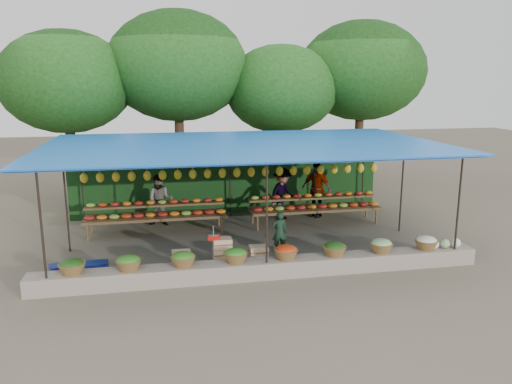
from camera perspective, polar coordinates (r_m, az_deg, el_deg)
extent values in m
plane|color=brown|center=(14.45, -1.27, -5.56)|extent=(60.00, 60.00, 0.00)
cube|color=gray|center=(11.84, 1.05, -8.72)|extent=(10.60, 0.55, 0.40)
cylinder|color=black|center=(11.34, -23.26, -4.35)|extent=(0.05, 0.05, 2.80)
cylinder|color=black|center=(11.32, 1.24, -3.32)|extent=(0.05, 0.05, 2.80)
cylinder|color=black|center=(13.18, 22.09, -1.97)|extent=(0.05, 0.05, 2.80)
cylinder|color=black|center=(14.09, -20.90, -0.97)|extent=(0.05, 0.05, 2.80)
cylinder|color=black|center=(15.61, 16.34, 0.62)|extent=(0.05, 0.05, 2.80)
cylinder|color=black|center=(16.89, -19.33, 1.31)|extent=(0.05, 0.05, 2.80)
cylinder|color=black|center=(16.88, -2.99, 2.00)|extent=(0.05, 0.05, 2.80)
cylinder|color=black|center=(18.18, 12.17, 2.50)|extent=(0.05, 0.05, 2.80)
cube|color=blue|center=(13.83, -1.32, 5.53)|extent=(10.80, 6.60, 0.04)
cube|color=blue|center=(11.91, 0.34, 3.50)|extent=(10.80, 2.19, 0.26)
cube|color=blue|center=(15.81, -2.57, 5.76)|extent=(10.80, 2.19, 0.26)
cylinder|color=#A8A9AE|center=(15.31, -2.21, 3.26)|extent=(9.60, 0.01, 0.01)
ellipsoid|color=gold|center=(15.33, -19.06, 1.52)|extent=(0.23, 0.17, 0.30)
ellipsoid|color=gold|center=(15.27, -17.39, 1.60)|extent=(0.23, 0.17, 0.30)
ellipsoid|color=gold|center=(15.23, -15.71, 1.68)|extent=(0.23, 0.17, 0.30)
ellipsoid|color=gold|center=(15.20, -14.02, 1.75)|extent=(0.23, 0.17, 0.30)
ellipsoid|color=gold|center=(15.18, -12.32, 1.83)|extent=(0.23, 0.17, 0.30)
ellipsoid|color=gold|center=(15.18, -10.62, 1.90)|extent=(0.23, 0.17, 0.30)
ellipsoid|color=gold|center=(15.19, -8.93, 1.97)|extent=(0.23, 0.17, 0.30)
ellipsoid|color=gold|center=(15.21, -7.23, 2.04)|extent=(0.23, 0.17, 0.30)
ellipsoid|color=gold|center=(15.25, -5.55, 2.11)|extent=(0.23, 0.17, 0.30)
ellipsoid|color=gold|center=(15.30, -3.87, 2.17)|extent=(0.23, 0.17, 0.30)
ellipsoid|color=gold|center=(15.36, -2.20, 2.23)|extent=(0.23, 0.17, 0.30)
ellipsoid|color=gold|center=(15.44, -0.55, 2.29)|extent=(0.23, 0.17, 0.30)
ellipsoid|color=gold|center=(15.52, 1.08, 2.35)|extent=(0.23, 0.17, 0.30)
ellipsoid|color=gold|center=(15.62, 2.70, 2.41)|extent=(0.23, 0.17, 0.30)
ellipsoid|color=gold|center=(15.74, 4.29, 2.46)|extent=(0.23, 0.17, 0.30)
ellipsoid|color=gold|center=(15.86, 5.86, 2.51)|extent=(0.23, 0.17, 0.30)
ellipsoid|color=gold|center=(16.00, 7.40, 2.56)|extent=(0.23, 0.17, 0.30)
ellipsoid|color=gold|center=(16.14, 8.92, 2.60)|extent=(0.23, 0.17, 0.30)
ellipsoid|color=gold|center=(16.30, 10.41, 2.64)|extent=(0.23, 0.17, 0.30)
ellipsoid|color=gold|center=(16.47, 11.87, 2.68)|extent=(0.23, 0.17, 0.30)
ellipsoid|color=gold|center=(16.65, 13.29, 2.72)|extent=(0.23, 0.17, 0.30)
ellipsoid|color=#204A13|center=(11.62, -20.34, -7.75)|extent=(0.52, 0.52, 0.23)
ellipsoid|color=#347B20|center=(11.48, -14.38, -7.59)|extent=(0.52, 0.52, 0.23)
ellipsoid|color=#347B20|center=(11.46, -8.34, -7.35)|extent=(0.52, 0.52, 0.23)
ellipsoid|color=#347B20|center=(11.57, -2.35, -7.02)|extent=(0.52, 0.52, 0.23)
ellipsoid|color=red|center=(11.80, 3.45, -6.63)|extent=(0.52, 0.52, 0.23)
ellipsoid|color=#204A13|center=(12.15, 8.97, -6.20)|extent=(0.52, 0.52, 0.23)
ellipsoid|color=#8DC078|center=(12.60, 14.13, -5.75)|extent=(0.52, 0.52, 0.23)
ellipsoid|color=silver|center=(13.15, 18.89, -5.29)|extent=(0.52, 0.52, 0.23)
cube|color=#1A4318|center=(17.15, -3.11, 1.66)|extent=(10.60, 0.06, 2.50)
cylinder|color=#372714|center=(19.74, -20.33, 4.50)|extent=(0.36, 0.36, 3.97)
ellipsoid|color=#12370F|center=(19.58, -20.90, 11.69)|extent=(4.77, 4.77, 3.69)
cylinder|color=#372714|center=(19.87, -8.71, 5.93)|extent=(0.36, 0.36, 4.48)
ellipsoid|color=#12370F|center=(19.75, -8.98, 14.02)|extent=(5.39, 5.39, 4.17)
cylinder|color=#372714|center=(20.20, 2.82, 5.07)|extent=(0.36, 0.36, 3.71)
ellipsoid|color=#12370F|center=(20.02, 2.89, 11.66)|extent=(4.47, 4.47, 3.45)
cylinder|color=#372714|center=(21.64, 11.66, 6.18)|extent=(0.36, 0.36, 4.35)
ellipsoid|color=#12370F|center=(21.51, 11.98, 13.40)|extent=(5.24, 5.24, 4.05)
cube|color=#4F3A1F|center=(15.36, -11.36, -2.76)|extent=(4.20, 0.95, 0.08)
cube|color=#4F3A1F|center=(15.58, -11.41, -1.48)|extent=(4.20, 0.35, 0.06)
cylinder|color=#4F3A1F|center=(15.19, -18.71, -4.35)|extent=(0.06, 0.06, 0.50)
cylinder|color=#4F3A1F|center=(15.15, -3.92, -3.73)|extent=(0.06, 0.06, 0.50)
cylinder|color=#4F3A1F|center=(15.95, -18.36, -3.52)|extent=(0.06, 0.06, 0.50)
cylinder|color=#4F3A1F|center=(15.91, -4.29, -2.93)|extent=(0.06, 0.06, 0.50)
ellipsoid|color=#A12117|center=(15.32, -18.50, -2.82)|extent=(0.31, 0.26, 0.13)
ellipsoid|color=#85B337|center=(15.69, -18.38, -1.44)|extent=(0.26, 0.22, 0.12)
ellipsoid|color=orange|center=(15.28, -17.20, -2.77)|extent=(0.31, 0.26, 0.13)
ellipsoid|color=red|center=(15.65, -17.11, -1.39)|extent=(0.26, 0.22, 0.12)
ellipsoid|color=#85B337|center=(15.25, -15.90, -2.72)|extent=(0.31, 0.26, 0.13)
ellipsoid|color=#A12117|center=(15.61, -15.83, -1.34)|extent=(0.26, 0.22, 0.12)
ellipsoid|color=red|center=(15.22, -14.58, -2.67)|extent=(0.31, 0.26, 0.13)
ellipsoid|color=orange|center=(15.59, -14.55, -1.28)|extent=(0.26, 0.22, 0.12)
ellipsoid|color=#A12117|center=(15.20, -13.27, -2.62)|extent=(0.31, 0.26, 0.13)
ellipsoid|color=#A12117|center=(15.57, -13.26, -1.23)|extent=(0.26, 0.22, 0.12)
ellipsoid|color=orange|center=(15.19, -11.95, -2.57)|extent=(0.31, 0.26, 0.13)
ellipsoid|color=orange|center=(15.56, -11.98, -1.18)|extent=(0.26, 0.22, 0.12)
ellipsoid|color=#A12117|center=(15.19, -10.63, -2.51)|extent=(0.31, 0.26, 0.13)
ellipsoid|color=#85B337|center=(15.56, -10.69, -1.12)|extent=(0.26, 0.22, 0.12)
ellipsoid|color=orange|center=(15.19, -9.31, -2.45)|extent=(0.31, 0.26, 0.13)
ellipsoid|color=red|center=(15.56, -9.40, -1.07)|extent=(0.26, 0.22, 0.12)
ellipsoid|color=#85B337|center=(15.21, -7.99, -2.39)|extent=(0.31, 0.26, 0.13)
ellipsoid|color=#A12117|center=(15.57, -8.12, -1.01)|extent=(0.26, 0.22, 0.12)
ellipsoid|color=red|center=(15.23, -6.67, -2.34)|extent=(0.31, 0.26, 0.13)
ellipsoid|color=orange|center=(15.60, -6.83, -0.96)|extent=(0.26, 0.22, 0.12)
ellipsoid|color=#A12117|center=(15.26, -5.36, -2.27)|extent=(0.31, 0.26, 0.13)
ellipsoid|color=#A12117|center=(15.62, -5.55, -0.90)|extent=(0.26, 0.22, 0.12)
ellipsoid|color=orange|center=(15.29, -4.06, -2.21)|extent=(0.31, 0.26, 0.13)
ellipsoid|color=orange|center=(15.66, -4.28, -0.84)|extent=(0.26, 0.22, 0.12)
cube|color=#4F3A1F|center=(16.10, 6.72, -1.87)|extent=(4.20, 0.95, 0.08)
cube|color=#4F3A1F|center=(16.32, 6.42, -0.66)|extent=(4.20, 0.35, 0.06)
cylinder|color=#4F3A1F|center=(15.32, 0.18, -3.52)|extent=(0.06, 0.06, 0.50)
cylinder|color=#4F3A1F|center=(16.51, 13.58, -2.69)|extent=(0.06, 0.06, 0.50)
cylinder|color=#4F3A1F|center=(16.07, -0.39, -2.74)|extent=(0.06, 0.06, 0.50)
cylinder|color=#4F3A1F|center=(17.21, 12.48, -2.00)|extent=(0.06, 0.06, 0.50)
ellipsoid|color=#A12117|center=(15.47, 0.18, -2.01)|extent=(0.31, 0.26, 0.13)
ellipsoid|color=#85B337|center=(15.83, -0.14, -0.66)|extent=(0.26, 0.22, 0.12)
ellipsoid|color=orange|center=(15.54, 1.44, -1.94)|extent=(0.31, 0.26, 0.13)
ellipsoid|color=red|center=(15.90, 1.09, -0.60)|extent=(0.26, 0.22, 0.12)
ellipsoid|color=#85B337|center=(15.62, 2.70, -1.88)|extent=(0.31, 0.26, 0.13)
ellipsoid|color=#A12117|center=(15.98, 2.32, -0.55)|extent=(0.26, 0.22, 0.12)
ellipsoid|color=red|center=(15.70, 3.94, -1.81)|extent=(0.31, 0.26, 0.13)
ellipsoid|color=orange|center=(16.06, 3.53, -0.49)|extent=(0.26, 0.22, 0.12)
ellipsoid|color=#A12117|center=(15.80, 5.16, -1.75)|extent=(0.31, 0.26, 0.13)
ellipsoid|color=#A12117|center=(16.15, 4.74, -0.43)|extent=(0.26, 0.22, 0.12)
ellipsoid|color=orange|center=(15.90, 6.37, -1.69)|extent=(0.31, 0.26, 0.13)
ellipsoid|color=orange|center=(16.25, 5.92, -0.38)|extent=(0.26, 0.22, 0.12)
ellipsoid|color=#A12117|center=(16.00, 7.57, -1.62)|extent=(0.31, 0.26, 0.13)
ellipsoid|color=#85B337|center=(16.36, 7.10, -0.32)|extent=(0.26, 0.22, 0.12)
ellipsoid|color=orange|center=(16.12, 8.75, -1.56)|extent=(0.31, 0.26, 0.13)
ellipsoid|color=red|center=(16.47, 8.25, -0.27)|extent=(0.26, 0.22, 0.12)
ellipsoid|color=#85B337|center=(16.24, 9.91, -1.49)|extent=(0.31, 0.26, 0.13)
ellipsoid|color=#A12117|center=(16.58, 9.39, -0.22)|extent=(0.26, 0.22, 0.12)
ellipsoid|color=red|center=(16.37, 11.06, -1.43)|extent=(0.31, 0.26, 0.13)
ellipsoid|color=orange|center=(16.71, 10.52, -0.16)|extent=(0.26, 0.22, 0.12)
ellipsoid|color=#A12117|center=(16.50, 12.18, -1.37)|extent=(0.31, 0.26, 0.13)
ellipsoid|color=#A12117|center=(16.84, 11.63, -0.11)|extent=(0.26, 0.22, 0.12)
ellipsoid|color=orange|center=(16.64, 13.29, -1.30)|extent=(0.31, 0.26, 0.13)
ellipsoid|color=orange|center=(16.98, 12.72, -0.06)|extent=(0.26, 0.22, 0.12)
cube|color=tan|center=(12.31, -8.50, -8.39)|extent=(0.45, 0.34, 0.25)
cube|color=tan|center=(12.22, -8.53, -7.25)|extent=(0.45, 0.34, 0.25)
cube|color=tan|center=(12.38, -3.82, -8.14)|extent=(0.45, 0.34, 0.25)
cube|color=tan|center=(12.29, -3.84, -7.01)|extent=(0.45, 0.34, 0.25)
cube|color=tan|center=(12.21, -3.86, -5.86)|extent=(0.45, 0.34, 0.25)
cube|color=tan|center=(12.52, 0.30, -7.87)|extent=(0.45, 0.34, 0.25)
cube|color=tan|center=(12.43, 0.30, -6.75)|extent=(0.45, 0.34, 0.25)
cube|color=red|center=(12.13, -4.88, -5.09)|extent=(0.29, 0.25, 0.12)
cylinder|color=#A8A9AE|center=(12.11, -4.89, -4.76)|extent=(0.31, 0.31, 0.03)
cylinder|color=#A8A9AE|center=(12.08, -4.90, -4.34)|extent=(0.03, 0.03, 0.21)
imported|color=#17321F|center=(13.37, 2.70, -4.58)|extent=(0.41, 0.28, 1.12)
imported|color=slate|center=(16.00, -10.86, -0.94)|extent=(0.89, 0.75, 1.64)
imported|color=slate|center=(16.44, 3.05, -0.22)|extent=(1.27, 1.18, 1.72)
imported|color=slate|center=(16.90, 6.90, 0.32)|extent=(1.07, 1.12, 1.87)
cube|color=navy|center=(12.59, -17.70, -8.27)|extent=(0.51, 0.37, 0.30)
cube|color=navy|center=(12.70, -21.35, -8.35)|extent=(0.60, 0.51, 0.30)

